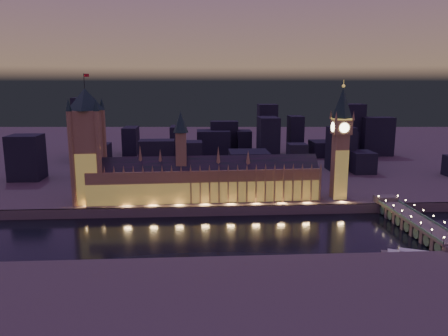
{
  "coord_description": "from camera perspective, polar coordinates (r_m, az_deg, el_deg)",
  "views": [
    {
      "loc": [
        -17.84,
        -310.25,
        110.95
      ],
      "look_at": [
        5.0,
        55.0,
        38.0
      ],
      "focal_mm": 35.0,
      "sensor_mm": 36.0,
      "label": 1
    }
  ],
  "objects": [
    {
      "name": "victoria_tower",
      "position": [
        386.53,
        -17.37,
        3.47
      ],
      "size": [
        31.68,
        31.68,
        109.17
      ],
      "color": "#93704A",
      "rests_on": "north_bank"
    },
    {
      "name": "ground_plane",
      "position": [
        329.97,
        -0.27,
        -8.37
      ],
      "size": [
        2000.0,
        2000.0,
        0.0
      ],
      "primitive_type": "plane",
      "color": "black",
      "rests_on": "ground"
    },
    {
      "name": "westminster_bridge",
      "position": [
        362.61,
        23.36,
        -6.51
      ],
      "size": [
        17.8,
        113.0,
        15.9
      ],
      "color": "#545457",
      "rests_on": "ground"
    },
    {
      "name": "elizabeth_tower",
      "position": [
        395.44,
        15.05,
        4.34
      ],
      "size": [
        18.0,
        18.0,
        103.96
      ],
      "color": "#93704A",
      "rests_on": "north_bank"
    },
    {
      "name": "embankment_wall",
      "position": [
        367.6,
        -0.64,
        -5.64
      ],
      "size": [
        2000.0,
        2.5,
        8.0
      ],
      "primitive_type": "cube",
      "color": "#545457",
      "rests_on": "ground"
    },
    {
      "name": "north_bank",
      "position": [
        837.3,
        -2.33,
        3.93
      ],
      "size": [
        2000.0,
        960.0,
        8.0
      ],
      "primitive_type": "cube",
      "color": "#514143",
      "rests_on": "ground"
    },
    {
      "name": "palace_of_westminster",
      "position": [
        381.53,
        -2.68,
        -1.55
      ],
      "size": [
        202.0,
        27.45,
        78.0
      ],
      "color": "#93704A",
      "rests_on": "north_bank"
    },
    {
      "name": "city_backdrop",
      "position": [
        565.05,
        1.65,
        3.17
      ],
      "size": [
        495.78,
        215.63,
        80.97
      ],
      "color": "black",
      "rests_on": "north_bank"
    },
    {
      "name": "river_boat",
      "position": [
        309.79,
        24.15,
        -10.44
      ],
      "size": [
        46.37,
        28.33,
        4.5
      ],
      "color": "#545457",
      "rests_on": "ground"
    }
  ]
}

